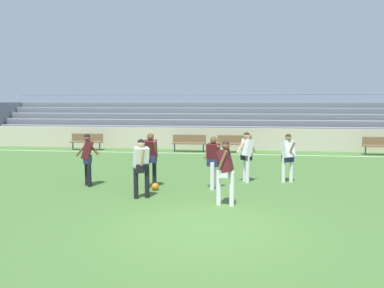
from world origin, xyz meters
name	(u,v)px	position (x,y,z in m)	size (l,w,h in m)	color
ground_plane	(204,227)	(0.00, 0.00, 0.00)	(160.00, 160.00, 0.00)	#477033
field_line_sideline	(229,154)	(0.00, 11.90, 0.00)	(44.00, 0.12, 0.01)	white
sideline_wall	(230,139)	(0.00, 13.77, 0.60)	(48.00, 0.16, 1.21)	beige
bleacher_stand	(196,122)	(-2.31, 16.73, 1.40)	(26.42, 4.53, 3.20)	#9EA3AD
bench_centre_sideline	(234,142)	(0.25, 12.60, 0.55)	(1.80, 0.40, 0.90)	brown
bench_near_bin	(87,140)	(-7.92, 12.60, 0.55)	(1.80, 0.40, 0.90)	brown
bench_far_left	(382,144)	(7.60, 12.60, 0.55)	(1.80, 0.40, 0.90)	brown
bench_far_right	(189,142)	(-2.16, 12.60, 0.55)	(1.80, 0.40, 0.90)	brown
player_white_dropping_back	(141,163)	(-1.99, 2.31, 0.98)	(0.49, 0.64, 1.65)	black
player_dark_on_ball	(151,155)	(-2.08, 3.73, 1.02)	(0.44, 0.53, 1.71)	black
player_dark_challenging	(213,158)	(-0.13, 3.80, 0.96)	(0.61, 0.50, 1.62)	white
player_white_wide_right	(288,154)	(2.23, 5.08, 0.96)	(0.52, 0.65, 1.62)	white
player_dark_pressing_high	(225,167)	(0.34, 1.85, 1.00)	(0.47, 0.54, 1.68)	white
player_dark_trailing_run	(88,155)	(-4.09, 3.61, 0.99)	(0.64, 0.49, 1.66)	black
player_white_deep_cover	(246,152)	(0.87, 4.95, 0.99)	(0.69, 0.51, 1.67)	white
soccer_ball	(155,187)	(-1.85, 3.33, 0.11)	(0.22, 0.22, 0.22)	orange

